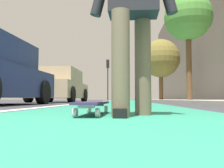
% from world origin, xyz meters
% --- Properties ---
extents(ground_plane, '(80.00, 80.00, 0.00)m').
position_xyz_m(ground_plane, '(10.00, 0.00, 0.00)').
color(ground_plane, '#38383D').
extents(bike_lane_paint, '(56.00, 2.18, 0.00)m').
position_xyz_m(bike_lane_paint, '(24.00, 0.00, 0.00)').
color(bike_lane_paint, '#288466').
rests_on(bike_lane_paint, ground).
extents(lane_stripe_white, '(52.00, 0.16, 0.01)m').
position_xyz_m(lane_stripe_white, '(20.00, 1.24, 0.00)').
color(lane_stripe_white, silver).
rests_on(lane_stripe_white, ground).
extents(sidewalk_curb, '(52.00, 3.20, 0.11)m').
position_xyz_m(sidewalk_curb, '(18.00, -3.28, 0.05)').
color(sidewalk_curb, '#9E9B93').
rests_on(sidewalk_curb, ground).
extents(building_facade, '(40.00, 1.20, 11.40)m').
position_xyz_m(building_facade, '(22.00, -6.46, 5.70)').
color(building_facade, '#635B51').
rests_on(building_facade, ground).
extents(skateboard, '(0.84, 0.22, 0.11)m').
position_xyz_m(skateboard, '(1.56, 0.14, 0.09)').
color(skateboard, white).
rests_on(skateboard, ground).
extents(skater_person, '(0.46, 0.72, 1.64)m').
position_xyz_m(skater_person, '(1.41, -0.21, 0.94)').
color(skater_person, brown).
rests_on(skater_person, ground).
extents(parked_car_mid, '(4.17, 2.09, 1.48)m').
position_xyz_m(parked_car_mid, '(10.35, 2.89, 0.71)').
color(parked_car_mid, tan).
rests_on(parked_car_mid, ground).
extents(traffic_light, '(0.33, 0.28, 4.04)m').
position_xyz_m(traffic_light, '(23.39, 1.64, 2.81)').
color(traffic_light, '#2D2D2D').
rests_on(traffic_light, ground).
extents(street_tree_mid, '(2.08, 2.08, 4.78)m').
position_xyz_m(street_tree_mid, '(10.06, -2.88, 3.70)').
color(street_tree_mid, brown).
rests_on(street_tree_mid, ground).
extents(street_tree_far, '(2.97, 2.97, 4.79)m').
position_xyz_m(street_tree_far, '(18.45, -2.88, 3.29)').
color(street_tree_far, brown).
rests_on(street_tree_far, ground).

